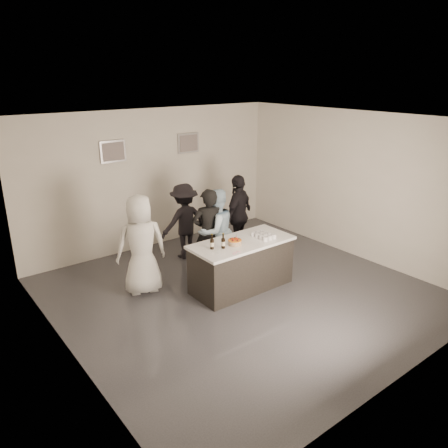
{
  "coord_description": "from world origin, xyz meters",
  "views": [
    {
      "loc": [
        -4.47,
        -5.28,
        3.7
      ],
      "look_at": [
        0.0,
        0.5,
        1.15
      ],
      "focal_mm": 35.0,
      "sensor_mm": 36.0,
      "label": 1
    }
  ],
  "objects_px": {
    "person_guest_right": "(239,215)",
    "person_guest_back": "(184,221)",
    "beer_bottle_a": "(212,242)",
    "person_main_blue": "(216,231)",
    "bar_counter": "(241,265)",
    "person_guest_left": "(141,245)",
    "cake": "(235,243)",
    "beer_bottle_b": "(223,241)",
    "person_main_black": "(208,233)"
  },
  "relations": [
    {
      "from": "beer_bottle_a",
      "to": "cake",
      "type": "bearing_deg",
      "value": -10.9
    },
    {
      "from": "person_main_black",
      "to": "person_guest_right",
      "type": "xyz_separation_m",
      "value": [
        1.12,
        0.46,
        0.01
      ]
    },
    {
      "from": "bar_counter",
      "to": "person_guest_back",
      "type": "distance_m",
      "value": 1.84
    },
    {
      "from": "person_main_black",
      "to": "person_guest_right",
      "type": "distance_m",
      "value": 1.21
    },
    {
      "from": "bar_counter",
      "to": "person_guest_left",
      "type": "bearing_deg",
      "value": 146.68
    },
    {
      "from": "beer_bottle_a",
      "to": "person_guest_right",
      "type": "relative_size",
      "value": 0.15
    },
    {
      "from": "beer_bottle_a",
      "to": "person_guest_left",
      "type": "xyz_separation_m",
      "value": [
        -0.84,
        0.93,
        -0.14
      ]
    },
    {
      "from": "person_guest_right",
      "to": "person_guest_back",
      "type": "relative_size",
      "value": 1.09
    },
    {
      "from": "beer_bottle_b",
      "to": "person_guest_left",
      "type": "distance_m",
      "value": 1.43
    },
    {
      "from": "beer_bottle_a",
      "to": "person_guest_back",
      "type": "xyz_separation_m",
      "value": [
        0.6,
        1.78,
        -0.24
      ]
    },
    {
      "from": "person_guest_left",
      "to": "person_guest_right",
      "type": "xyz_separation_m",
      "value": [
        2.45,
        0.33,
        -0.03
      ]
    },
    {
      "from": "beer_bottle_a",
      "to": "person_main_blue",
      "type": "relative_size",
      "value": 0.16
    },
    {
      "from": "beer_bottle_a",
      "to": "beer_bottle_b",
      "type": "xyz_separation_m",
      "value": [
        0.17,
        -0.09,
        0.0
      ]
    },
    {
      "from": "beer_bottle_b",
      "to": "person_main_black",
      "type": "relative_size",
      "value": 0.15
    },
    {
      "from": "beer_bottle_b",
      "to": "person_main_black",
      "type": "height_order",
      "value": "person_main_black"
    },
    {
      "from": "beer_bottle_b",
      "to": "person_guest_back",
      "type": "height_order",
      "value": "person_guest_back"
    },
    {
      "from": "beer_bottle_a",
      "to": "person_main_blue",
      "type": "distance_m",
      "value": 1.09
    },
    {
      "from": "person_guest_back",
      "to": "beer_bottle_a",
      "type": "bearing_deg",
      "value": 73.88
    },
    {
      "from": "cake",
      "to": "beer_bottle_b",
      "type": "bearing_deg",
      "value": -178.88
    },
    {
      "from": "beer_bottle_a",
      "to": "beer_bottle_b",
      "type": "bearing_deg",
      "value": -27.24
    },
    {
      "from": "person_guest_right",
      "to": "person_guest_back",
      "type": "distance_m",
      "value": 1.15
    },
    {
      "from": "person_main_black",
      "to": "person_main_blue",
      "type": "xyz_separation_m",
      "value": [
        0.19,
        0.02,
        -0.02
      ]
    },
    {
      "from": "person_guest_right",
      "to": "person_guest_back",
      "type": "height_order",
      "value": "person_guest_right"
    },
    {
      "from": "cake",
      "to": "person_guest_right",
      "type": "xyz_separation_m",
      "value": [
        1.19,
        1.34,
        -0.08
      ]
    },
    {
      "from": "beer_bottle_b",
      "to": "person_guest_right",
      "type": "bearing_deg",
      "value": 42.84
    },
    {
      "from": "person_guest_left",
      "to": "person_main_blue",
      "type": "bearing_deg",
      "value": -167.81
    },
    {
      "from": "person_main_black",
      "to": "person_guest_left",
      "type": "bearing_deg",
      "value": 13.69
    },
    {
      "from": "beer_bottle_a",
      "to": "person_main_blue",
      "type": "xyz_separation_m",
      "value": [
        0.69,
        0.82,
        -0.2
      ]
    },
    {
      "from": "bar_counter",
      "to": "cake",
      "type": "height_order",
      "value": "cake"
    },
    {
      "from": "cake",
      "to": "person_main_black",
      "type": "xyz_separation_m",
      "value": [
        0.07,
        0.88,
        -0.09
      ]
    },
    {
      "from": "person_main_black",
      "to": "person_guest_left",
      "type": "distance_m",
      "value": 1.34
    },
    {
      "from": "cake",
      "to": "person_guest_back",
      "type": "height_order",
      "value": "person_guest_back"
    },
    {
      "from": "beer_bottle_b",
      "to": "person_guest_left",
      "type": "bearing_deg",
      "value": 134.8
    },
    {
      "from": "person_main_black",
      "to": "bar_counter",
      "type": "bearing_deg",
      "value": 117.74
    },
    {
      "from": "person_main_blue",
      "to": "person_guest_right",
      "type": "bearing_deg",
      "value": -159.37
    },
    {
      "from": "bar_counter",
      "to": "person_guest_back",
      "type": "relative_size",
      "value": 1.18
    },
    {
      "from": "beer_bottle_b",
      "to": "person_guest_left",
      "type": "xyz_separation_m",
      "value": [
        -1.01,
        1.01,
        -0.14
      ]
    },
    {
      "from": "person_main_blue",
      "to": "person_guest_right",
      "type": "xyz_separation_m",
      "value": [
        0.93,
        0.44,
        0.03
      ]
    },
    {
      "from": "bar_counter",
      "to": "beer_bottle_a",
      "type": "height_order",
      "value": "beer_bottle_a"
    },
    {
      "from": "bar_counter",
      "to": "beer_bottle_a",
      "type": "bearing_deg",
      "value": 176.97
    },
    {
      "from": "beer_bottle_a",
      "to": "person_guest_left",
      "type": "distance_m",
      "value": 1.26
    },
    {
      "from": "bar_counter",
      "to": "beer_bottle_a",
      "type": "relative_size",
      "value": 7.15
    },
    {
      "from": "person_main_blue",
      "to": "bar_counter",
      "type": "bearing_deg",
      "value": 81.0
    },
    {
      "from": "person_main_black",
      "to": "person_guest_back",
      "type": "height_order",
      "value": "person_main_black"
    },
    {
      "from": "beer_bottle_b",
      "to": "person_main_blue",
      "type": "relative_size",
      "value": 0.16
    },
    {
      "from": "person_main_blue",
      "to": "person_guest_left",
      "type": "relative_size",
      "value": 0.93
    },
    {
      "from": "beer_bottle_a",
      "to": "person_guest_back",
      "type": "bearing_deg",
      "value": 71.48
    },
    {
      "from": "person_main_black",
      "to": "person_guest_left",
      "type": "height_order",
      "value": "person_guest_left"
    },
    {
      "from": "person_main_blue",
      "to": "beer_bottle_a",
      "type": "bearing_deg",
      "value": 45.43
    },
    {
      "from": "cake",
      "to": "person_main_blue",
      "type": "distance_m",
      "value": 0.95
    }
  ]
}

